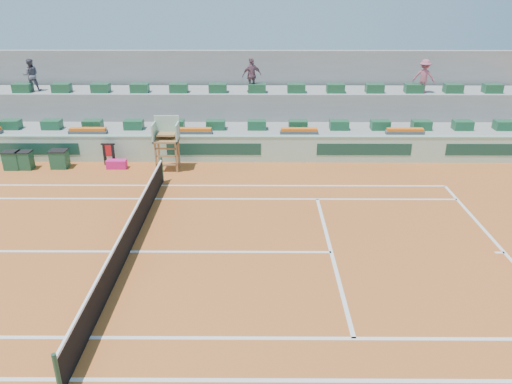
# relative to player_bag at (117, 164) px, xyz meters

# --- Properties ---
(ground) EXTENTS (90.00, 90.00, 0.00)m
(ground) POSITION_rel_player_bag_xyz_m (2.38, -7.53, -0.20)
(ground) COLOR #A85220
(ground) RESTS_ON ground
(seating_tier_lower) EXTENTS (36.00, 4.00, 1.20)m
(seating_tier_lower) POSITION_rel_player_bag_xyz_m (2.38, 3.17, 0.40)
(seating_tier_lower) COLOR gray
(seating_tier_lower) RESTS_ON ground
(seating_tier_upper) EXTENTS (36.00, 2.40, 2.60)m
(seating_tier_upper) POSITION_rel_player_bag_xyz_m (2.38, 4.77, 1.10)
(seating_tier_upper) COLOR gray
(seating_tier_upper) RESTS_ON ground
(stadium_back_wall) EXTENTS (36.00, 0.40, 4.40)m
(stadium_back_wall) POSITION_rel_player_bag_xyz_m (2.38, 6.37, 2.00)
(stadium_back_wall) COLOR gray
(stadium_back_wall) RESTS_ON ground
(player_bag) EXTENTS (0.89, 0.40, 0.40)m
(player_bag) POSITION_rel_player_bag_xyz_m (0.00, 0.00, 0.00)
(player_bag) COLOR #D91C7A
(player_bag) RESTS_ON ground
(spectator_left) EXTENTS (0.97, 0.86, 1.64)m
(spectator_left) POSITION_rel_player_bag_xyz_m (-5.20, 4.43, 3.22)
(spectator_left) COLOR #51505E
(spectator_left) RESTS_ON seating_tier_upper
(spectator_mid) EXTENTS (1.09, 0.75, 1.72)m
(spectator_mid) POSITION_rel_player_bag_xyz_m (6.12, 4.19, 3.26)
(spectator_mid) COLOR #764E5F
(spectator_mid) RESTS_ON seating_tier_upper
(spectator_right) EXTENTS (1.24, 1.00, 1.67)m
(spectator_right) POSITION_rel_player_bag_xyz_m (14.80, 4.09, 3.24)
(spectator_right) COLOR #A05064
(spectator_right) RESTS_ON seating_tier_upper
(court_lines) EXTENTS (23.89, 11.09, 0.01)m
(court_lines) POSITION_rel_player_bag_xyz_m (2.38, -7.53, -0.19)
(court_lines) COLOR silver
(court_lines) RESTS_ON ground
(tennis_net) EXTENTS (0.10, 11.97, 1.10)m
(tennis_net) POSITION_rel_player_bag_xyz_m (2.38, -7.53, 0.33)
(tennis_net) COLOR black
(tennis_net) RESTS_ON ground
(advertising_hoarding) EXTENTS (36.00, 0.34, 1.26)m
(advertising_hoarding) POSITION_rel_player_bag_xyz_m (2.40, 0.97, 0.44)
(advertising_hoarding) COLOR #9FC8B0
(advertising_hoarding) RESTS_ON ground
(umpire_chair) EXTENTS (1.10, 0.90, 2.40)m
(umpire_chair) POSITION_rel_player_bag_xyz_m (2.38, -0.03, 1.35)
(umpire_chair) COLOR brown
(umpire_chair) RESTS_ON ground
(seat_row_lower) EXTENTS (32.90, 0.60, 0.44)m
(seat_row_lower) POSITION_rel_player_bag_xyz_m (2.38, 2.27, 1.22)
(seat_row_lower) COLOR #1A5030
(seat_row_lower) RESTS_ON seating_tier_lower
(seat_row_upper) EXTENTS (32.90, 0.60, 0.44)m
(seat_row_upper) POSITION_rel_player_bag_xyz_m (2.38, 4.17, 2.62)
(seat_row_upper) COLOR #1A5030
(seat_row_upper) RESTS_ON seating_tier_upper
(flower_planters) EXTENTS (26.80, 0.36, 0.28)m
(flower_planters) POSITION_rel_player_bag_xyz_m (0.88, 1.47, 1.14)
(flower_planters) COLOR #4F4F4F
(flower_planters) RESTS_ON seating_tier_lower
(drink_cooler_a) EXTENTS (0.76, 0.66, 0.84)m
(drink_cooler_a) POSITION_rel_player_bag_xyz_m (-2.60, 0.08, 0.22)
(drink_cooler_a) COLOR #17462E
(drink_cooler_a) RESTS_ON ground
(drink_cooler_b) EXTENTS (0.65, 0.56, 0.84)m
(drink_cooler_b) POSITION_rel_player_bag_xyz_m (-4.10, -0.10, 0.22)
(drink_cooler_b) COLOR #17462E
(drink_cooler_b) RESTS_ON ground
(drink_cooler_c) EXTENTS (0.72, 0.62, 0.84)m
(drink_cooler_c) POSITION_rel_player_bag_xyz_m (-4.67, -0.10, 0.22)
(drink_cooler_c) COLOR #17462E
(drink_cooler_c) RESTS_ON ground
(towel_rack) EXTENTS (0.64, 0.11, 1.03)m
(towel_rack) POSITION_rel_player_bag_xyz_m (-0.44, 0.47, 0.41)
(towel_rack) COLOR black
(towel_rack) RESTS_ON ground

